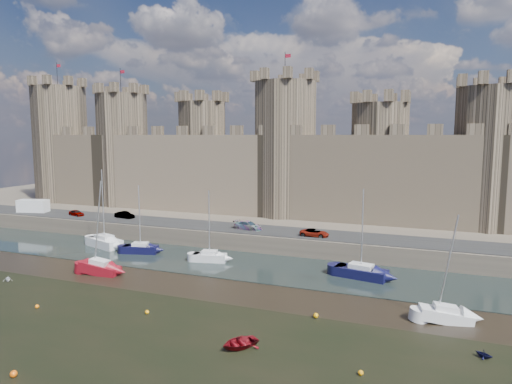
% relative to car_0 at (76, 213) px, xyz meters
% --- Properties ---
extents(ground, '(160.00, 160.00, 0.00)m').
position_rel_car_0_xyz_m(ground, '(31.11, -33.38, -3.04)').
color(ground, black).
rests_on(ground, ground).
extents(seaweed_patch, '(70.00, 34.00, 0.01)m').
position_rel_car_0_xyz_m(seaweed_patch, '(31.11, -39.38, -3.04)').
color(seaweed_patch, black).
rests_on(seaweed_patch, ground).
extents(water_channel, '(160.00, 12.00, 0.08)m').
position_rel_car_0_xyz_m(water_channel, '(31.11, -9.38, -3.00)').
color(water_channel, black).
rests_on(water_channel, ground).
extents(quay, '(160.00, 60.00, 2.50)m').
position_rel_car_0_xyz_m(quay, '(31.11, 26.62, -1.79)').
color(quay, '#4C443A').
rests_on(quay, ground).
extents(road, '(160.00, 7.00, 0.10)m').
position_rel_car_0_xyz_m(road, '(31.11, 0.62, -0.49)').
color(road, black).
rests_on(road, quay).
extents(castle, '(108.50, 11.00, 29.00)m').
position_rel_car_0_xyz_m(castle, '(30.47, 14.62, 8.63)').
color(castle, '#42382B').
rests_on(castle, quay).
extents(car_0, '(3.43, 2.11, 1.09)m').
position_rel_car_0_xyz_m(car_0, '(0.00, 0.00, 0.00)').
color(car_0, gray).
rests_on(car_0, quay).
extents(car_1, '(3.82, 1.87, 1.20)m').
position_rel_car_0_xyz_m(car_1, '(9.31, 1.06, 0.06)').
color(car_1, gray).
rests_on(car_1, quay).
extents(car_2, '(4.67, 2.48, 1.29)m').
position_rel_car_0_xyz_m(car_2, '(32.16, 0.16, 0.10)').
color(car_2, gray).
rests_on(car_2, quay).
extents(car_3, '(4.03, 1.94, 1.11)m').
position_rel_car_0_xyz_m(car_3, '(42.50, -0.92, 0.01)').
color(car_3, gray).
rests_on(car_3, quay).
extents(van, '(5.68, 3.37, 2.32)m').
position_rel_car_0_xyz_m(van, '(-10.00, 0.12, 0.62)').
color(van, silver).
rests_on(van, quay).
extents(sailboat_0, '(6.55, 4.13, 11.43)m').
position_rel_car_0_xyz_m(sailboat_0, '(12.69, -8.22, -2.18)').
color(sailboat_0, silver).
rests_on(sailboat_0, ground).
extents(sailboat_1, '(5.07, 3.01, 9.54)m').
position_rel_car_0_xyz_m(sailboat_1, '(19.70, -9.23, -2.28)').
color(sailboat_1, black).
rests_on(sailboat_1, ground).
extents(sailboat_2, '(4.59, 2.52, 9.36)m').
position_rel_car_0_xyz_m(sailboat_2, '(30.67, -9.57, -2.28)').
color(sailboat_2, silver).
rests_on(sailboat_2, ground).
extents(sailboat_3, '(6.24, 3.36, 10.37)m').
position_rel_car_0_xyz_m(sailboat_3, '(50.13, -9.33, -2.25)').
color(sailboat_3, black).
rests_on(sailboat_3, ground).
extents(sailboat_4, '(4.96, 2.29, 11.26)m').
position_rel_car_0_xyz_m(sailboat_4, '(20.82, -18.96, -2.24)').
color(sailboat_4, maroon).
rests_on(sailboat_4, ground).
extents(sailboat_5, '(4.80, 2.76, 9.75)m').
position_rel_car_0_xyz_m(sailboat_5, '(58.97, -19.17, -2.33)').
color(sailboat_5, silver).
rests_on(sailboat_5, ground).
extents(dinghy_3, '(1.55, 1.51, 0.62)m').
position_rel_car_0_xyz_m(dinghy_3, '(13.03, -25.02, -2.73)').
color(dinghy_3, silver).
rests_on(dinghy_3, ground).
extents(dinghy_4, '(3.60, 3.90, 0.66)m').
position_rel_car_0_xyz_m(dinghy_4, '(43.88, -30.38, -2.72)').
color(dinghy_4, maroon).
rests_on(dinghy_4, ground).
extents(dinghy_7, '(1.46, 1.36, 0.63)m').
position_rel_car_0_xyz_m(dinghy_7, '(61.50, -25.34, -2.73)').
color(dinghy_7, black).
rests_on(dinghy_7, ground).
extents(buoy_0, '(0.38, 0.38, 0.38)m').
position_rel_car_0_xyz_m(buoy_0, '(22.55, -29.92, -2.85)').
color(buoy_0, orange).
rests_on(buoy_0, ground).
extents(buoy_1, '(0.40, 0.40, 0.40)m').
position_rel_car_0_xyz_m(buoy_1, '(33.20, -27.28, -2.85)').
color(buoy_1, orange).
rests_on(buoy_1, ground).
extents(buoy_2, '(0.49, 0.49, 0.49)m').
position_rel_car_0_xyz_m(buoy_2, '(31.13, -39.99, -2.80)').
color(buoy_2, '#E9580A').
rests_on(buoy_2, ground).
extents(buoy_3, '(0.48, 0.48, 0.48)m').
position_rel_car_0_xyz_m(buoy_3, '(48.04, -22.53, -2.80)').
color(buoy_3, orange).
rests_on(buoy_3, ground).
extents(buoy_5, '(0.38, 0.38, 0.38)m').
position_rel_car_0_xyz_m(buoy_5, '(53.30, -31.12, -2.86)').
color(buoy_5, orange).
rests_on(buoy_5, ground).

